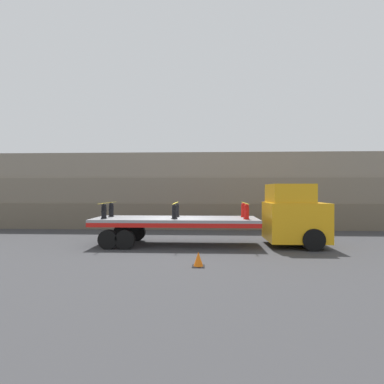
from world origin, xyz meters
TOP-DOWN VIEW (x-y plane):
  - ground_plane at (0.00, 0.00)m, footprint 120.00×120.00m
  - rock_cliff at (0.00, 7.26)m, footprint 60.00×3.30m
  - truck_cab at (5.86, 0.00)m, footprint 2.72×2.63m
  - flatbed_trailer at (-0.63, 0.00)m, footprint 8.00×2.63m
  - fire_hydrant_black_near_0 at (-3.40, -0.56)m, footprint 0.30×0.51m
  - fire_hydrant_black_far_0 at (-3.40, 0.56)m, footprint 0.30×0.51m
  - fire_hydrant_black_near_1 at (0.00, -0.56)m, footprint 0.30×0.51m
  - fire_hydrant_black_far_1 at (0.00, 0.56)m, footprint 0.30×0.51m
  - fire_hydrant_red_near_2 at (3.40, -0.56)m, footprint 0.30×0.51m
  - fire_hydrant_red_far_2 at (3.40, 0.56)m, footprint 0.30×0.51m
  - cargo_strap_rear at (-3.40, 0.00)m, footprint 0.05×2.73m
  - cargo_strap_middle at (0.00, 0.00)m, footprint 0.05×2.73m
  - cargo_strap_front at (3.40, 0.00)m, footprint 0.05×2.73m
  - traffic_cone at (1.23, -4.11)m, footprint 0.44×0.44m

SIDE VIEW (x-z plane):
  - ground_plane at x=0.00m, z-range 0.00..0.00m
  - traffic_cone at x=1.23m, z-range -0.01..0.52m
  - flatbed_trailer at x=-0.63m, z-range 0.39..1.74m
  - truck_cab at x=5.86m, z-range -0.01..3.00m
  - fire_hydrant_black_near_0 at x=-3.40m, z-range 1.34..2.06m
  - fire_hydrant_black_far_0 at x=-3.40m, z-range 1.34..2.06m
  - fire_hydrant_black_near_1 at x=0.00m, z-range 1.34..2.06m
  - fire_hydrant_black_far_1 at x=0.00m, z-range 1.34..2.06m
  - fire_hydrant_red_near_2 at x=3.40m, z-range 1.34..2.06m
  - fire_hydrant_red_far_2 at x=3.40m, z-range 1.34..2.06m
  - cargo_strap_rear at x=-3.40m, z-range 2.08..2.09m
  - cargo_strap_middle at x=0.00m, z-range 2.08..2.09m
  - cargo_strap_front at x=3.40m, z-range 2.08..2.09m
  - rock_cliff at x=0.00m, z-range 0.00..5.34m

